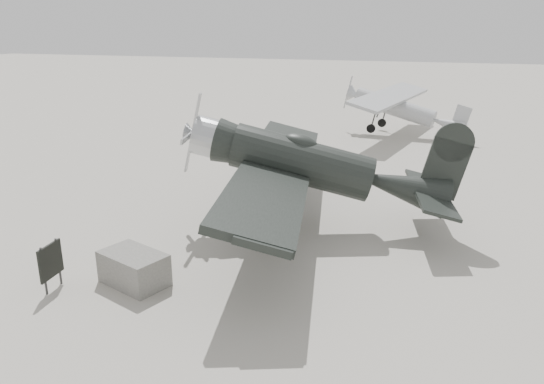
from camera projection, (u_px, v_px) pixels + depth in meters
The scene contains 5 objects.
ground at pixel (289, 256), 16.24m from camera, with size 160.00×160.00×0.00m, color gray.
lowwing_monoplane at pixel (314, 166), 17.80m from camera, with size 9.36×13.04×4.19m.
highwing_monoplane at pixel (400, 105), 32.47m from camera, with size 7.70×10.75×3.04m.
equipment_block at pixel (134, 268), 14.46m from camera, with size 1.81×1.13×0.90m, color slate.
sign_board at pixel (51, 262), 14.05m from camera, with size 0.10×0.93×1.34m.
Camera 1 is at (3.57, -14.38, 6.94)m, focal length 35.00 mm.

